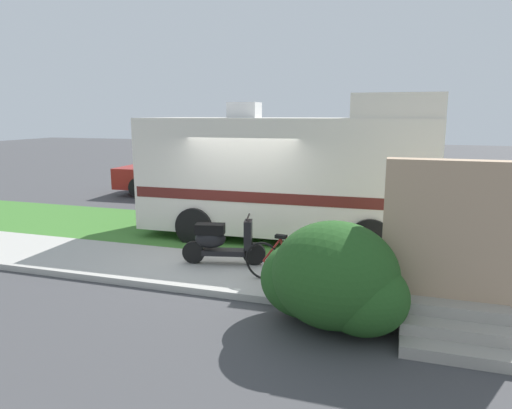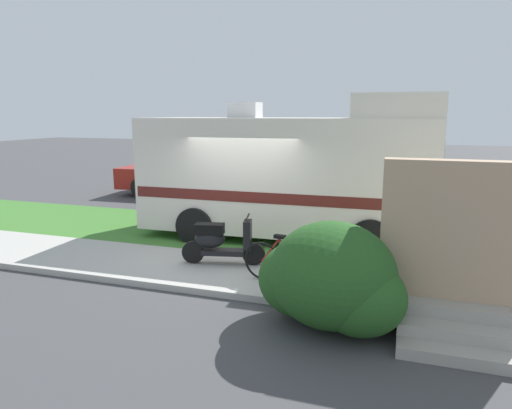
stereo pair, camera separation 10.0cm
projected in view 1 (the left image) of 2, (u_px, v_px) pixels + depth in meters
ground_plane at (235, 256)px, 9.71m from camera, size 80.00×80.00×0.00m
sidewalk at (213, 272)px, 8.57m from camera, size 24.00×2.00×0.12m
grass_strip at (255, 237)px, 11.10m from camera, size 24.00×3.40×0.08m
motorhome_rv at (290, 173)px, 10.73m from camera, size 6.78×2.67×3.41m
scooter at (220, 241)px, 8.76m from camera, size 1.62×0.62×0.97m
bicycle at (291, 263)px, 7.73m from camera, size 1.71×0.52×0.90m
pickup_truck_near at (204, 170)px, 16.55m from camera, size 5.36×2.37×1.90m
porch_steps at (456, 265)px, 6.18m from camera, size 2.00×1.26×2.40m
bush_by_porch at (333, 280)px, 6.34m from camera, size 2.14×1.60×1.51m
bottle_green at (495, 291)px, 7.17m from camera, size 0.06×0.06×0.27m
bottle_spare at (476, 279)px, 7.69m from camera, size 0.07×0.07×0.27m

